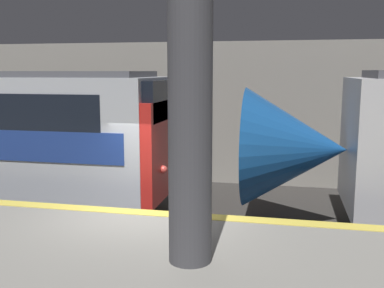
% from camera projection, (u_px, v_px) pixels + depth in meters
% --- Properties ---
extents(ground_plane, '(120.00, 120.00, 0.00)m').
position_uv_depth(ground_plane, '(151.00, 269.00, 8.15)').
color(ground_plane, '#33302D').
extents(station_rear_barrier, '(50.00, 0.15, 4.45)m').
position_uv_depth(station_rear_barrier, '(213.00, 113.00, 14.22)').
color(station_rear_barrier, '#9E998E').
rests_on(station_rear_barrier, ground).
extents(support_pillar_near, '(0.56, 0.56, 3.76)m').
position_uv_depth(support_pillar_near, '(190.00, 117.00, 5.57)').
color(support_pillar_near, '#47474C').
rests_on(support_pillar_near, platform).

